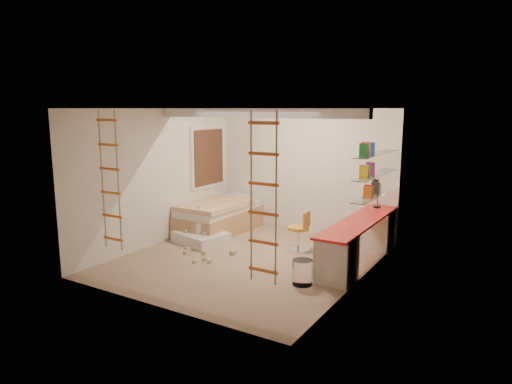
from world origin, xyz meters
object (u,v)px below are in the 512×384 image
Objects in this scene: desk at (359,239)px; bed at (219,217)px; swivel_chair at (299,237)px; play_platform at (201,234)px.

bed is at bearing 173.51° from desk.
swivel_chair is at bearing 178.67° from desk.
play_platform is (0.14, -0.82, -0.16)m from bed.
desk reaches higher than play_platform.
bed is at bearing 99.67° from play_platform.
desk reaches higher than bed.
desk is at bearing 8.52° from play_platform.
desk is 2.54× the size of play_platform.
swivel_chair is (2.05, -0.34, -0.05)m from bed.
desk is 1.40× the size of bed.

